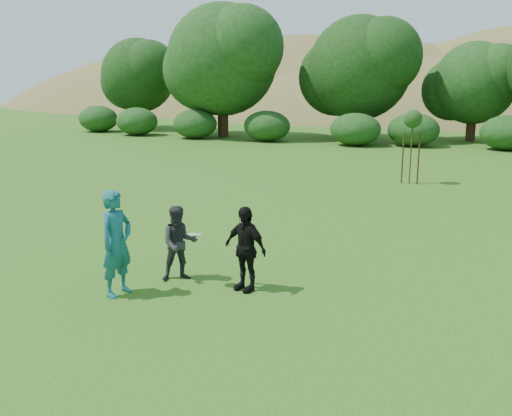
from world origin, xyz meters
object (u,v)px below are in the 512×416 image
(player_grey, at_px, (179,243))
(sapling, at_px, (413,121))
(player_black, at_px, (245,249))
(player_teal, at_px, (117,243))

(player_grey, xyz_separation_m, sapling, (2.55, 12.95, 1.65))
(player_grey, relative_size, player_black, 0.92)
(player_grey, xyz_separation_m, player_black, (1.46, 0.01, 0.06))
(player_grey, height_order, player_black, player_black)
(player_teal, relative_size, player_grey, 1.32)
(sapling, bearing_deg, player_black, -94.83)
(player_black, xyz_separation_m, sapling, (1.09, 12.94, 1.59))
(player_teal, bearing_deg, sapling, -6.49)
(player_black, distance_m, sapling, 13.09)
(player_teal, bearing_deg, player_black, -54.37)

